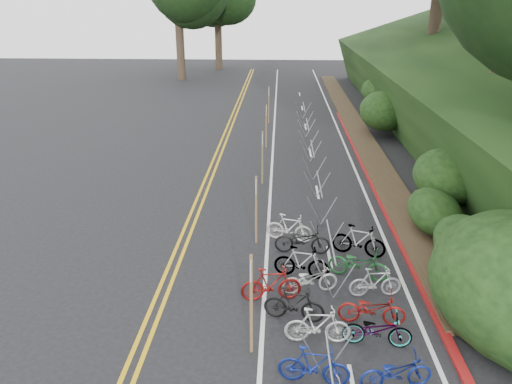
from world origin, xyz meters
TOP-DOWN VIEW (x-y plane):
  - ground at (0.00, 0.00)m, footprint 120.00×120.00m
  - road_markings at (0.63, 10.10)m, footprint 7.47×80.00m
  - red_curb at (5.70, 12.00)m, footprint 0.25×28.00m
  - embankment at (12.96, 19.04)m, footprint 14.30×48.14m
  - bike_racks_rest at (3.00, 13.00)m, footprint 1.14×23.00m
  - signpost_near at (0.76, -0.84)m, footprint 0.08×0.40m
  - signposts_rest at (0.60, 14.00)m, footprint 0.08×18.40m
  - bike_front at (1.20, 1.42)m, footprint 0.74×1.79m
  - bike_valet at (3.02, 1.10)m, footprint 3.27×10.04m

SIDE VIEW (x-z plane):
  - ground at x=0.00m, z-range 0.00..0.00m
  - road_markings at x=0.63m, z-range 0.00..0.01m
  - red_curb at x=5.70m, z-range 0.00..0.10m
  - bike_valet at x=3.02m, z-range -0.06..1.03m
  - bike_front at x=1.20m, z-range 0.00..1.04m
  - bike_racks_rest at x=3.00m, z-range 0.27..1.44m
  - signposts_rest at x=0.60m, z-range 0.18..2.68m
  - signpost_near at x=0.76m, z-range 0.19..2.88m
  - embankment at x=12.96m, z-range -1.99..7.12m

